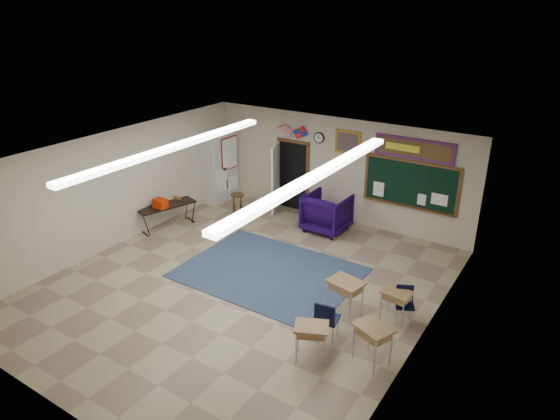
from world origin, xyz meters
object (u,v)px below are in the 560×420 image
Objects in this scene: wingback_armchair at (327,213)px; wooden_stool at (238,204)px; student_desk_front_right at (396,305)px; folding_table at (167,215)px; student_desk_front_left at (345,297)px.

wingback_armchair reaches higher than wooden_stool.
wingback_armchair is 4.40m from student_desk_front_right.
wingback_armchair reaches higher than student_desk_front_right.
folding_table is at bearing -124.21° from wooden_stool.
wingback_armchair is at bearing 48.61° from folding_table.
folding_table is at bearing 31.40° from wingback_armchair.
wingback_armchair is 1.69× the size of wooden_stool.
folding_table is at bearing -178.83° from student_desk_front_left.
wooden_stool is (-5.86, 2.51, -0.02)m from student_desk_front_right.
wingback_armchair is 0.67× the size of folding_table.
student_desk_front_left is at bearing 124.24° from wingback_armchair.
student_desk_front_right is 7.07m from folding_table.
wooden_stool is at bearing 74.03° from folding_table.
student_desk_front_right is at bearing 137.15° from wingback_armchair.
student_desk_front_left is at bearing 7.44° from folding_table.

